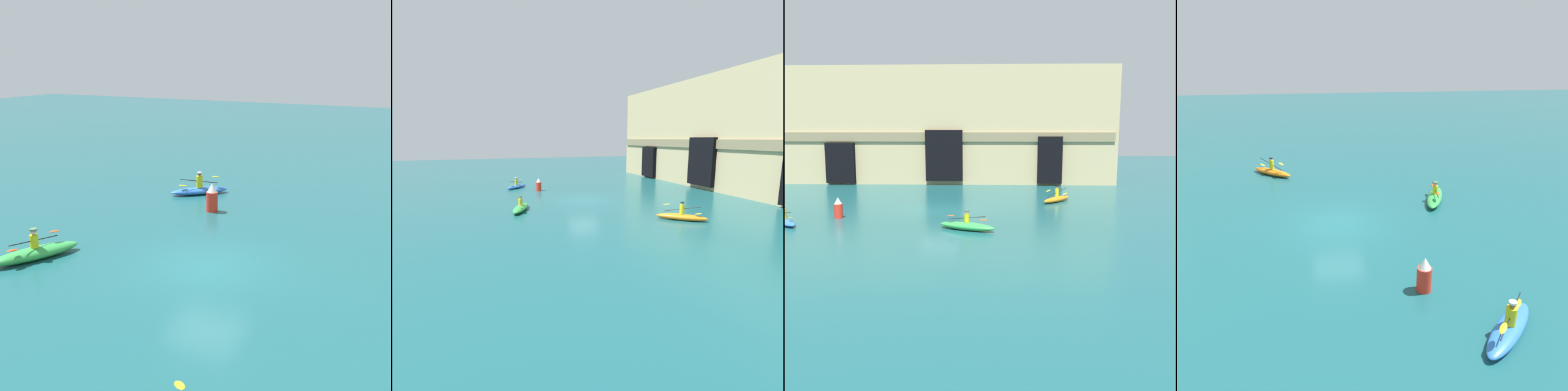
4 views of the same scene
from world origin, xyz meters
The scene contains 5 objects.
ground_plane centered at (0.00, 0.00, 0.00)m, with size 120.00×120.00×0.00m, color #195156.
cliff_bluff centered at (-1.57, 16.18, 5.70)m, with size 34.01×5.77×11.49m.
kayak_green centered at (2.14, -5.59, 0.24)m, with size 3.32×1.96×1.11m.
kayak_orange centered at (8.31, 3.85, 0.25)m, with size 2.61×2.89×1.20m.
marker_buoy centered at (-6.02, -2.68, 0.61)m, with size 0.53×0.53×1.30m.
Camera 3 is at (3.71, -28.77, 5.51)m, focal length 40.00 mm.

